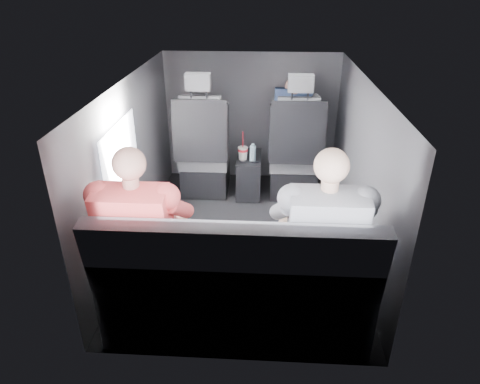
# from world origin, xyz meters

# --- Properties ---
(floor) EXTENTS (2.60, 2.60, 0.00)m
(floor) POSITION_xyz_m (0.00, 0.00, 0.00)
(floor) COLOR black
(floor) RESTS_ON ground
(ceiling) EXTENTS (2.60, 2.60, 0.00)m
(ceiling) POSITION_xyz_m (0.00, 0.00, 1.35)
(ceiling) COLOR #B2B2AD
(ceiling) RESTS_ON panel_back
(panel_left) EXTENTS (0.02, 2.60, 1.35)m
(panel_left) POSITION_xyz_m (-0.90, 0.00, 0.68)
(panel_left) COLOR #56565B
(panel_left) RESTS_ON floor
(panel_right) EXTENTS (0.02, 2.60, 1.35)m
(panel_right) POSITION_xyz_m (0.90, 0.00, 0.68)
(panel_right) COLOR #56565B
(panel_right) RESTS_ON floor
(panel_front) EXTENTS (1.80, 0.02, 1.35)m
(panel_front) POSITION_xyz_m (0.00, 1.30, 0.68)
(panel_front) COLOR #56565B
(panel_front) RESTS_ON floor
(panel_back) EXTENTS (1.80, 0.02, 1.35)m
(panel_back) POSITION_xyz_m (0.00, -1.30, 0.68)
(panel_back) COLOR #56565B
(panel_back) RESTS_ON floor
(side_window) EXTENTS (0.02, 0.75, 0.42)m
(side_window) POSITION_xyz_m (-0.88, -0.30, 0.90)
(side_window) COLOR white
(side_window) RESTS_ON panel_left
(seatbelt) EXTENTS (0.35, 0.11, 0.59)m
(seatbelt) POSITION_xyz_m (0.45, 0.67, 0.80)
(seatbelt) COLOR black
(seatbelt) RESTS_ON front_seat_right
(front_seat_left) EXTENTS (0.52, 0.58, 1.26)m
(front_seat_left) POSITION_xyz_m (-0.45, 0.84, 0.40)
(front_seat_left) COLOR black
(front_seat_left) RESTS_ON floor
(front_seat_right) EXTENTS (0.52, 0.58, 1.26)m
(front_seat_right) POSITION_xyz_m (0.45, 0.84, 0.40)
(front_seat_right) COLOR black
(front_seat_right) RESTS_ON floor
(center_console) EXTENTS (0.24, 0.48, 0.41)m
(center_console) POSITION_xyz_m (0.00, 0.88, 0.20)
(center_console) COLOR black
(center_console) RESTS_ON floor
(rear_bench) EXTENTS (1.60, 0.57, 0.92)m
(rear_bench) POSITION_xyz_m (0.00, -1.06, 0.31)
(rear_bench) COLOR #5C5D61
(rear_bench) RESTS_ON floor
(soda_cup) EXTENTS (0.10, 0.10, 0.29)m
(soda_cup) POSITION_xyz_m (-0.06, 0.79, 0.47)
(soda_cup) COLOR white
(soda_cup) RESTS_ON center_console
(water_bottle) EXTENTS (0.06, 0.06, 0.18)m
(water_bottle) POSITION_xyz_m (0.04, 0.77, 0.48)
(water_bottle) COLOR #A8CAE3
(water_bottle) RESTS_ON center_console
(laptop_white) EXTENTS (0.36, 0.36, 0.24)m
(laptop_white) POSITION_xyz_m (-0.53, -0.81, 0.63)
(laptop_white) COLOR silver
(laptop_white) RESTS_ON passenger_rear_left
(laptop_black) EXTENTS (0.39, 0.37, 0.25)m
(laptop_black) POSITION_xyz_m (0.53, -0.75, 0.63)
(laptop_black) COLOR black
(laptop_black) RESTS_ON passenger_rear_right
(passenger_rear_left) EXTENTS (0.51, 0.63, 1.24)m
(passenger_rear_left) POSITION_xyz_m (-0.56, -0.97, 0.64)
(passenger_rear_left) COLOR #37373D
(passenger_rear_left) RESTS_ON rear_bench
(passenger_rear_right) EXTENTS (0.52, 0.64, 1.26)m
(passenger_rear_right) POSITION_xyz_m (0.49, -0.97, 0.64)
(passenger_rear_right) COLOR navy
(passenger_rear_right) RESTS_ON rear_bench
(passenger_front_right) EXTENTS (0.37, 0.37, 0.71)m
(passenger_front_right) POSITION_xyz_m (0.42, 1.10, 0.74)
(passenger_front_right) COLOR navy
(passenger_front_right) RESTS_ON front_seat_right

